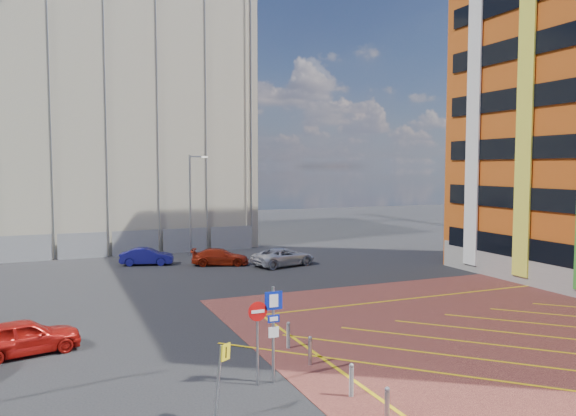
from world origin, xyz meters
TOP-DOWN VIEW (x-y plane):
  - ground at (0.00, 0.00)m, footprint 140.00×140.00m
  - lamp_back at (4.08, 28.00)m, footprint 1.53×0.16m
  - sign_cluster at (0.30, 0.98)m, footprint 1.17×0.12m
  - warning_sign at (-1.90, -1.15)m, footprint 0.56×0.38m
  - bollard_row at (2.30, -1.67)m, footprint 0.14×11.14m
  - construction_building at (0.00, 40.00)m, footprint 21.20×19.20m
  - construction_fence at (1.00, 30.00)m, footprint 21.60×0.06m
  - car_red_left at (-7.18, 7.22)m, footprint 4.30×2.47m
  - car_blue_back at (0.13, 25.17)m, footprint 3.95×2.31m
  - car_red_back at (4.99, 23.03)m, footprint 4.42×2.95m
  - car_silver_back at (9.12, 21.02)m, footprint 5.04×3.20m

SIDE VIEW (x-z plane):
  - ground at x=0.00m, z-range 0.00..0.00m
  - bollard_row at x=2.30m, z-range 0.02..0.92m
  - car_red_back at x=4.99m, z-range 0.00..1.19m
  - car_blue_back at x=0.13m, z-range 0.00..1.23m
  - car_silver_back at x=9.12m, z-range 0.00..1.30m
  - car_red_left at x=-7.18m, z-range 0.00..1.38m
  - construction_fence at x=1.00m, z-range 0.00..2.00m
  - warning_sign at x=-1.90m, z-range 0.31..2.55m
  - sign_cluster at x=0.30m, z-range 0.35..3.55m
  - lamp_back at x=4.08m, z-range 0.36..8.36m
  - construction_building at x=0.00m, z-range 0.00..22.00m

